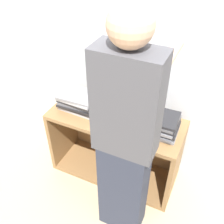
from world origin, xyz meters
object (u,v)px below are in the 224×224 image
at_px(laptop_stack_left, 79,101).
at_px(person, 126,142).
at_px(laptop_open, 118,111).
at_px(laptop_stack_right, 157,123).

distance_m(laptop_stack_left, person, 0.79).
distance_m(laptop_open, laptop_stack_left, 0.36).
bearing_deg(laptop_stack_right, laptop_stack_left, -179.86).
height_order(laptop_open, person, person).
xyz_separation_m(laptop_stack_left, laptop_stack_right, (0.72, 0.00, 0.00)).
bearing_deg(person, laptop_stack_right, 78.88).
bearing_deg(laptop_open, laptop_stack_left, -172.86).
height_order(laptop_stack_right, person, person).
bearing_deg(laptop_open, person, -60.83).
height_order(laptop_open, laptop_stack_left, laptop_open).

